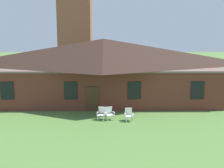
{
  "coord_description": "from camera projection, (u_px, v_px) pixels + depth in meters",
  "views": [
    {
      "loc": [
        0.57,
        -7.62,
        6.23
      ],
      "look_at": [
        0.72,
        9.0,
        3.34
      ],
      "focal_mm": 44.67,
      "sensor_mm": 36.0,
      "label": 1
    }
  ],
  "objects": [
    {
      "name": "lawn_chair_left_end",
      "position": [
        129.0,
        114.0,
        20.57
      ],
      "size": [
        0.67,
        0.71,
        0.96
      ],
      "color": "silver",
      "rests_on": "ground"
    },
    {
      "name": "lawn_chair_by_porch",
      "position": [
        102.0,
        113.0,
        20.9
      ],
      "size": [
        0.71,
        0.75,
        0.96
      ],
      "color": "white",
      "rests_on": "ground"
    },
    {
      "name": "brick_building",
      "position": [
        104.0,
        68.0,
        27.75
      ],
      "size": [
        21.85,
        10.4,
        5.95
      ],
      "color": "brown",
      "rests_on": "ground"
    },
    {
      "name": "dome_tower",
      "position": [
        75.0,
        19.0,
        41.98
      ],
      "size": [
        5.18,
        5.18,
        19.2
      ],
      "color": "#93563D",
      "rests_on": "ground"
    },
    {
      "name": "lawn_chair_near_door",
      "position": [
        109.0,
        113.0,
        20.9
      ],
      "size": [
        0.76,
        0.81,
        0.96
      ],
      "color": "white",
      "rests_on": "ground"
    }
  ]
}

